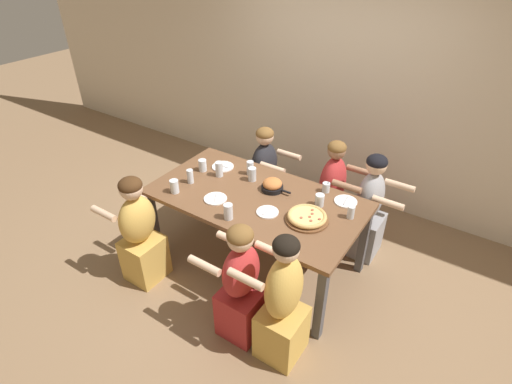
{
  "coord_description": "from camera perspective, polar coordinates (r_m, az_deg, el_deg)",
  "views": [
    {
      "loc": [
        1.64,
        -2.47,
        2.81
      ],
      "look_at": [
        0.0,
        0.0,
        0.83
      ],
      "focal_mm": 28.0,
      "sensor_mm": 36.0,
      "label": 1
    }
  ],
  "objects": [
    {
      "name": "diner_near_midright",
      "position": [
        3.17,
        -2.14,
        -13.34
      ],
      "size": [
        0.51,
        0.4,
        1.08
      ],
      "rotation": [
        0.0,
        0.0,
        1.57
      ],
      "color": "#B22D2D",
      "rests_on": "ground"
    },
    {
      "name": "drinking_glass_d",
      "position": [
        3.89,
        -0.84,
        3.47
      ],
      "size": [
        0.07,
        0.07,
        0.14
      ],
      "color": "silver",
      "rests_on": "dining_table"
    },
    {
      "name": "diner_far_right",
      "position": [
        4.03,
        15.73,
        -2.57
      ],
      "size": [
        0.51,
        0.4,
        1.12
      ],
      "rotation": [
        0.0,
        0.0,
        -1.57
      ],
      "color": "#99999E",
      "rests_on": "ground"
    },
    {
      "name": "ground_plane",
      "position": [
        4.08,
        0.0,
        -9.79
      ],
      "size": [
        18.0,
        18.0,
        0.0
      ],
      "primitive_type": "plane",
      "color": "#896B4C",
      "rests_on": "ground"
    },
    {
      "name": "empty_plate_d",
      "position": [
        3.57,
        -5.82,
        -0.95
      ],
      "size": [
        0.21,
        0.21,
        0.02
      ],
      "color": "white",
      "rests_on": "dining_table"
    },
    {
      "name": "skillet_bowl",
      "position": [
        3.66,
        2.36,
        0.97
      ],
      "size": [
        0.29,
        0.2,
        0.12
      ],
      "color": "black",
      "rests_on": "dining_table"
    },
    {
      "name": "empty_plate_a",
      "position": [
        3.61,
        12.69,
        -1.32
      ],
      "size": [
        0.2,
        0.2,
        0.02
      ],
      "color": "white",
      "rests_on": "dining_table"
    },
    {
      "name": "diner_far_midleft",
      "position": [
        4.44,
        1.23,
        2.21
      ],
      "size": [
        0.51,
        0.4,
        1.08
      ],
      "rotation": [
        0.0,
        0.0,
        -1.57
      ],
      "color": "#232328",
      "rests_on": "ground"
    },
    {
      "name": "drinking_glass_c",
      "position": [
        3.3,
        -3.98,
        -2.94
      ],
      "size": [
        0.08,
        0.08,
        0.14
      ],
      "color": "silver",
      "rests_on": "dining_table"
    },
    {
      "name": "drinking_glass_h",
      "position": [
        3.81,
        -9.38,
        2.22
      ],
      "size": [
        0.06,
        0.06,
        0.14
      ],
      "color": "silver",
      "rests_on": "dining_table"
    },
    {
      "name": "drinking_glass_b",
      "position": [
        3.99,
        -7.63,
        3.71
      ],
      "size": [
        0.08,
        0.08,
        0.12
      ],
      "color": "silver",
      "rests_on": "dining_table"
    },
    {
      "name": "diner_far_midright",
      "position": [
        4.12,
        10.69,
        -0.76
      ],
      "size": [
        0.51,
        0.4,
        1.15
      ],
      "rotation": [
        0.0,
        0.0,
        -1.57
      ],
      "color": "#B22D2D",
      "rests_on": "ground"
    },
    {
      "name": "drinking_glass_f",
      "position": [
        3.79,
        -0.55,
        2.47
      ],
      "size": [
        0.08,
        0.08,
        0.13
      ],
      "color": "silver",
      "rests_on": "dining_table"
    },
    {
      "name": "empty_plate_c",
      "position": [
        4.05,
        -4.76,
        3.64
      ],
      "size": [
        0.22,
        0.22,
        0.02
      ],
      "color": "white",
      "rests_on": "dining_table"
    },
    {
      "name": "dining_table",
      "position": [
        3.64,
        0.0,
        -1.71
      ],
      "size": [
        1.93,
        1.03,
        0.78
      ],
      "color": "brown",
      "rests_on": "ground"
    },
    {
      "name": "restaurant_back_panel",
      "position": [
        4.64,
        12.27,
        17.81
      ],
      "size": [
        10.0,
        0.06,
        3.2
      ],
      "primitive_type": "cube",
      "color": "beige",
      "rests_on": "ground"
    },
    {
      "name": "pizza_board_main",
      "position": [
        3.32,
        7.29,
        -3.59
      ],
      "size": [
        0.36,
        0.36,
        0.06
      ],
      "color": "brown",
      "rests_on": "dining_table"
    },
    {
      "name": "diner_near_right",
      "position": [
        3.01,
        3.82,
        -15.76
      ],
      "size": [
        0.51,
        0.4,
        1.16
      ],
      "rotation": [
        0.0,
        0.0,
        1.57
      ],
      "color": "gold",
      "rests_on": "ground"
    },
    {
      "name": "cocktail_glass_blue",
      "position": [
        3.69,
        9.97,
        0.6
      ],
      "size": [
        0.07,
        0.07,
        0.11
      ],
      "color": "silver",
      "rests_on": "dining_table"
    },
    {
      "name": "drinking_glass_g",
      "position": [
        3.7,
        -11.57,
        0.72
      ],
      "size": [
        0.08,
        0.08,
        0.13
      ],
      "color": "silver",
      "rests_on": "dining_table"
    },
    {
      "name": "empty_plate_b",
      "position": [
        3.39,
        1.65,
        -2.88
      ],
      "size": [
        0.19,
        0.19,
        0.02
      ],
      "color": "white",
      "rests_on": "dining_table"
    },
    {
      "name": "drinking_glass_e",
      "position": [
        3.4,
        13.4,
        -2.9
      ],
      "size": [
        0.06,
        0.06,
        0.11
      ],
      "color": "silver",
      "rests_on": "dining_table"
    },
    {
      "name": "drinking_glass_i",
      "position": [
        3.5,
        9.06,
        -1.25
      ],
      "size": [
        0.08,
        0.08,
        0.11
      ],
      "color": "silver",
      "rests_on": "dining_table"
    },
    {
      "name": "diner_near_left",
      "position": [
        3.76,
        -16.25,
        -5.78
      ],
      "size": [
        0.51,
        0.4,
        1.1
      ],
      "rotation": [
        0.0,
        0.0,
        1.57
      ],
      "color": "gold",
      "rests_on": "ground"
    },
    {
      "name": "drinking_glass_a",
      "position": [
        3.87,
        -5.29,
        3.28
      ],
      "size": [
        0.07,
        0.07,
        0.15
      ],
      "color": "silver",
      "rests_on": "dining_table"
    }
  ]
}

